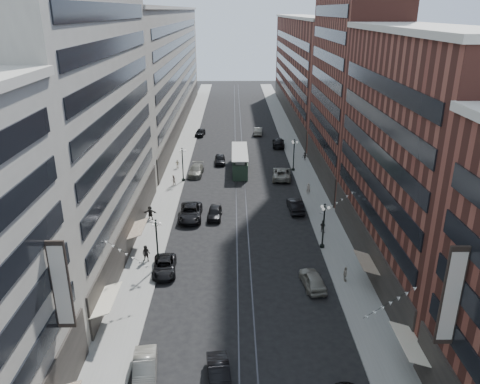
{
  "coord_description": "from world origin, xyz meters",
  "views": [
    {
      "loc": [
        -1.03,
        -16.21,
        25.94
      ],
      "look_at": [
        -0.28,
        37.4,
        5.0
      ],
      "focal_mm": 35.0,
      "sensor_mm": 36.0,
      "label": 1
    }
  ],
  "objects": [
    {
      "name": "car_9",
      "position": [
        -8.4,
        84.41,
        0.77
      ],
      "size": [
        2.38,
        4.73,
        1.55
      ],
      "primitive_type": "imported",
      "rotation": [
        0.0,
        0.0,
        -0.13
      ],
      "color": "black",
      "rests_on": "ground"
    },
    {
      "name": "lamppost_sw_far",
      "position": [
        -9.2,
        28.0,
        3.1
      ],
      "size": [
        1.03,
        1.14,
        5.52
      ],
      "color": "black",
      "rests_on": "sidewalk_west"
    },
    {
      "name": "ground",
      "position": [
        0.0,
        60.0,
        0.0
      ],
      "size": [
        220.0,
        220.0,
        0.0
      ],
      "primitive_type": "plane",
      "color": "black",
      "rests_on": "ground"
    },
    {
      "name": "sidewalk_west",
      "position": [
        -11.0,
        70.0,
        0.07
      ],
      "size": [
        4.0,
        180.0,
        0.15
      ],
      "primitive_type": "cube",
      "color": "gray",
      "rests_on": "ground"
    },
    {
      "name": "car_10",
      "position": [
        7.43,
        42.82,
        0.84
      ],
      "size": [
        2.01,
        5.18,
        1.68
      ],
      "primitive_type": "imported",
      "rotation": [
        0.0,
        0.0,
        3.19
      ],
      "color": "black",
      "rests_on": "ground"
    },
    {
      "name": "car_5",
      "position": [
        -2.2,
        11.1,
        0.75
      ],
      "size": [
        2.17,
        4.74,
        1.51
      ],
      "primitive_type": "imported",
      "rotation": [
        0.0,
        0.0,
        0.13
      ],
      "color": "black",
      "rests_on": "ground"
    },
    {
      "name": "pedestrian_extra_0",
      "position": [
        -10.56,
        53.07,
        0.97
      ],
      "size": [
        0.88,
        0.87,
        1.64
      ],
      "primitive_type": "imported",
      "rotation": [
        0.0,
        0.0,
        3.91
      ],
      "color": "#BBAA9A",
      "rests_on": "sidewalk_west"
    },
    {
      "name": "car_2",
      "position": [
        -8.4,
        26.91,
        0.71
      ],
      "size": [
        2.77,
        5.29,
        1.42
      ],
      "primitive_type": "imported",
      "rotation": [
        0.0,
        0.0,
        0.08
      ],
      "color": "black",
      "rests_on": "ground"
    },
    {
      "name": "lamppost_sw_mid",
      "position": [
        -9.2,
        55.0,
        3.1
      ],
      "size": [
        1.03,
        1.14,
        5.52
      ],
      "color": "black",
      "rests_on": "sidewalk_west"
    },
    {
      "name": "car_8",
      "position": [
        -7.39,
        58.24,
        0.8
      ],
      "size": [
        2.6,
        5.68,
        1.61
      ],
      "primitive_type": "imported",
      "rotation": [
        0.0,
        0.0,
        -0.06
      ],
      "color": "#656459",
      "rests_on": "ground"
    },
    {
      "name": "car_1",
      "position": [
        -7.79,
        11.69,
        0.79
      ],
      "size": [
        2.3,
        4.99,
        1.59
      ],
      "primitive_type": "imported",
      "rotation": [
        0.0,
        0.0,
        0.13
      ],
      "color": "slate",
      "rests_on": "ground"
    },
    {
      "name": "car_7",
      "position": [
        -6.8,
        40.55,
        0.88
      ],
      "size": [
        3.03,
        6.4,
        1.76
      ],
      "primitive_type": "imported",
      "rotation": [
        0.0,
        0.0,
        0.02
      ],
      "color": "black",
      "rests_on": "ground"
    },
    {
      "name": "car_11",
      "position": [
        6.84,
        56.24,
        0.88
      ],
      "size": [
        3.6,
        6.63,
        1.77
      ],
      "primitive_type": "imported",
      "rotation": [
        0.0,
        0.0,
        3.03
      ],
      "color": "gray",
      "rests_on": "ground"
    },
    {
      "name": "rail_east",
      "position": [
        0.7,
        70.0,
        0.01
      ],
      "size": [
        0.12,
        180.0,
        0.02
      ],
      "primitive_type": "cube",
      "color": "#2D2D33",
      "rests_on": "ground"
    },
    {
      "name": "pedestrian_7",
      "position": [
        9.96,
        36.01,
        0.95
      ],
      "size": [
        0.86,
        0.85,
        1.61
      ],
      "primitive_type": "imported",
      "rotation": [
        0.0,
        0.0,
        2.37
      ],
      "color": "black",
      "rests_on": "sidewalk_east"
    },
    {
      "name": "pedestrian_9",
      "position": [
        12.03,
        65.7,
        0.91
      ],
      "size": [
        0.99,
        0.43,
        1.52
      ],
      "primitive_type": "imported",
      "rotation": [
        0.0,
        0.0,
        0.02
      ],
      "color": "black",
      "rests_on": "sidewalk_east"
    },
    {
      "name": "pedestrian_4",
      "position": [
        10.22,
        24.74,
        0.96
      ],
      "size": [
        0.45,
        0.96,
        1.63
      ],
      "primitive_type": "imported",
      "rotation": [
        0.0,
        0.0,
        1.59
      ],
      "color": "#A89D8B",
      "rests_on": "sidewalk_east"
    },
    {
      "name": "pedestrian_5",
      "position": [
        -12.05,
        40.1,
        1.08
      ],
      "size": [
        1.73,
        0.51,
        1.86
      ],
      "primitive_type": "imported",
      "rotation": [
        0.0,
        0.0,
        -0.01
      ],
      "color": "black",
      "rests_on": "sidewalk_west"
    },
    {
      "name": "rail_west",
      "position": [
        -0.7,
        70.0,
        0.01
      ],
      "size": [
        0.12,
        180.0,
        0.02
      ],
      "primitive_type": "cube",
      "color": "#2D2D33",
      "rests_on": "ground"
    },
    {
      "name": "building_west_far",
      "position": [
        -17.0,
        96.0,
        13.0
      ],
      "size": [
        8.0,
        90.0,
        26.0
      ],
      "primitive_type": "cube",
      "color": "#A49F91",
      "rests_on": "ground"
    },
    {
      "name": "streetcar",
      "position": [
        0.0,
        60.92,
        1.55
      ],
      "size": [
        2.69,
        12.18,
        3.37
      ],
      "color": "#213526",
      "rests_on": "ground"
    },
    {
      "name": "building_east_mid",
      "position": [
        17.0,
        28.0,
        12.0
      ],
      "size": [
        8.0,
        30.0,
        24.0
      ],
      "primitive_type": "cube",
      "color": "brown",
      "rests_on": "ground"
    },
    {
      "name": "car_13",
      "position": [
        -3.52,
        64.44,
        0.79
      ],
      "size": [
        2.01,
        4.68,
        1.58
      ],
      "primitive_type": "imported",
      "rotation": [
        0.0,
        0.0,
        0.03
      ],
      "color": "black",
      "rests_on": "ground"
    },
    {
      "name": "lamppost_se_far",
      "position": [
        9.2,
        32.0,
        3.1
      ],
      "size": [
        1.03,
        1.14,
        5.52
      ],
      "color": "black",
      "rests_on": "sidewalk_east"
    },
    {
      "name": "car_14",
      "position": [
        4.41,
        85.38,
        0.83
      ],
      "size": [
        2.19,
        5.2,
        1.67
      ],
      "primitive_type": "imported",
      "rotation": [
        0.0,
        0.0,
        3.06
      ],
      "color": "slate",
      "rests_on": "ground"
    },
    {
      "name": "car_extra_0",
      "position": [
        -3.6,
        40.71,
        0.76
      ],
      "size": [
        1.97,
        4.55,
        1.53
      ],
      "primitive_type": "imported",
      "rotation": [
        0.0,
        0.0,
        -0.04
      ],
      "color": "black",
      "rests_on": "ground"
    },
    {
      "name": "sidewalk_east",
      "position": [
        11.0,
        70.0,
        0.07
      ],
      "size": [
        4.0,
        180.0,
        0.15
      ],
      "primitive_type": "cube",
      "color": "gray",
      "rests_on": "ground"
    },
    {
      "name": "pedestrian_2",
      "position": [
        -10.65,
        28.98,
        1.11
      ],
      "size": [
        1.01,
        0.67,
        1.92
      ],
      "primitive_type": "imported",
      "rotation": [
        0.0,
        0.0,
        -0.18
      ],
      "color": "black",
      "rests_on": "sidewalk_west"
    },
    {
      "name": "car_12",
      "position": [
        8.06,
        75.62,
        0.85
      ],
      "size": [
        2.76,
        5.99,
        1.7
      ],
      "primitive_type": "imported",
      "rotation": [
        0.0,
        0.0,
        3.08
      ],
      "color": "black",
      "rests_on": "ground"
    },
    {
      "name": "car_4",
      "position": [
        6.8,
        23.94,
        0.81
      ],
      "size": [
        2.47,
        4.95,
        1.62
      ],
      "primitive_type": "imported",
      "rotation": [
        0.0,
        0.0,
        3.26
      ],
      "color": "gray",
      "rests_on": "ground"
    },
    {
      "name": "lamppost_se_mid",
      "position": [
        9.2,
        60.0,
        3.1
      ],
      "size": [
        1.03,
        1.14,
        5.52
      ],
      "color": "black",
      "rests_on": "sidewalk_east"
    },
    {
      "name": "pedestrian_8",
      "position": [
        10.08,
        48.75,
        1.04
      ],
      "size": [
        0.67,
        0.46,
        1.78
      ],
      "primitive_type": "imported",
      "rotation": [
        0.0,
        0.0,
        3.08
      ],
      "color": "#A19385",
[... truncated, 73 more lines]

